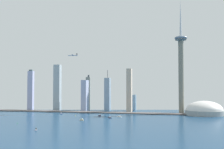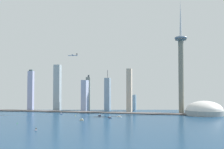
{
  "view_description": "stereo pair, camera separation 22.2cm",
  "coord_description": "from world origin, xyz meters",
  "px_view_note": "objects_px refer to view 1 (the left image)",
  "views": [
    {
      "loc": [
        223.56,
        -361.79,
        77.77
      ],
      "look_at": [
        5.78,
        504.34,
        116.76
      ],
      "focal_mm": 46.64,
      "sensor_mm": 36.0,
      "label": 1
    },
    {
      "loc": [
        223.78,
        -361.73,
        77.77
      ],
      "look_at": [
        5.78,
        504.34,
        116.76
      ],
      "focal_mm": 46.64,
      "sensor_mm": 36.0,
      "label": 2
    }
  ],
  "objects_px": {
    "boat_5": "(119,117)",
    "boat_0": "(36,130)",
    "boat_4": "(110,117)",
    "skyscraper_0": "(31,90)",
    "skyscraper_5": "(57,87)",
    "skyscraper_6": "(107,94)",
    "channel_buoy_2": "(75,115)",
    "channel_buoy_1": "(17,123)",
    "skyscraper_4": "(133,103)",
    "observation_tower": "(181,61)",
    "skyscraper_3": "(88,93)",
    "boat_2": "(82,120)",
    "stadium_dome": "(204,111)",
    "skyscraper_2": "(85,96)",
    "airplane": "(73,55)",
    "skyscraper_1": "(129,90)",
    "boat_1": "(61,114)",
    "boat_3": "(100,115)"
  },
  "relations": [
    {
      "from": "boat_0",
      "to": "boat_5",
      "type": "bearing_deg",
      "value": -48.2
    },
    {
      "from": "boat_5",
      "to": "boat_0",
      "type": "bearing_deg",
      "value": -107.49
    },
    {
      "from": "skyscraper_1",
      "to": "skyscraper_4",
      "type": "distance_m",
      "value": 68.95
    },
    {
      "from": "skyscraper_6",
      "to": "boat_5",
      "type": "xyz_separation_m",
      "value": [
        86.96,
        -206.83,
        -53.48
      ]
    },
    {
      "from": "boat_1",
      "to": "skyscraper_5",
      "type": "bearing_deg",
      "value": 167.73
    },
    {
      "from": "skyscraper_0",
      "to": "channel_buoy_1",
      "type": "bearing_deg",
      "value": -64.29
    },
    {
      "from": "boat_2",
      "to": "airplane",
      "type": "bearing_deg",
      "value": -58.12
    },
    {
      "from": "boat_2",
      "to": "boat_5",
      "type": "distance_m",
      "value": 116.51
    },
    {
      "from": "skyscraper_0",
      "to": "stadium_dome",
      "type": "bearing_deg",
      "value": -4.51
    },
    {
      "from": "observation_tower",
      "to": "boat_0",
      "type": "height_order",
      "value": "observation_tower"
    },
    {
      "from": "skyscraper_5",
      "to": "boat_4",
      "type": "relative_size",
      "value": 8.72
    },
    {
      "from": "skyscraper_2",
      "to": "skyscraper_3",
      "type": "distance_m",
      "value": 56.4
    },
    {
      "from": "skyscraper_0",
      "to": "skyscraper_5",
      "type": "relative_size",
      "value": 0.89
    },
    {
      "from": "stadium_dome",
      "to": "skyscraper_2",
      "type": "xyz_separation_m",
      "value": [
        -368.88,
        46.16,
        38.45
      ]
    },
    {
      "from": "boat_1",
      "to": "skyscraper_6",
      "type": "bearing_deg",
      "value": 108.85
    },
    {
      "from": "observation_tower",
      "to": "channel_buoy_1",
      "type": "xyz_separation_m",
      "value": [
        -336.58,
        -325.88,
        -153.77
      ]
    },
    {
      "from": "channel_buoy_1",
      "to": "channel_buoy_2",
      "type": "xyz_separation_m",
      "value": [
        56.33,
        192.38,
        0.4
      ]
    },
    {
      "from": "stadium_dome",
      "to": "skyscraper_4",
      "type": "height_order",
      "value": "skyscraper_4"
    },
    {
      "from": "observation_tower",
      "to": "skyscraper_1",
      "type": "xyz_separation_m",
      "value": [
        -160.62,
        26.62,
        -86.38
      ]
    },
    {
      "from": "boat_0",
      "to": "skyscraper_0",
      "type": "bearing_deg",
      "value": 2.45
    },
    {
      "from": "stadium_dome",
      "to": "skyscraper_3",
      "type": "bearing_deg",
      "value": 164.83
    },
    {
      "from": "stadium_dome",
      "to": "channel_buoy_2",
      "type": "xyz_separation_m",
      "value": [
        -342.83,
        -104.65,
        -10.67
      ]
    },
    {
      "from": "skyscraper_3",
      "to": "boat_5",
      "type": "height_order",
      "value": "skyscraper_3"
    },
    {
      "from": "observation_tower",
      "to": "stadium_dome",
      "type": "distance_m",
      "value": 158.47
    },
    {
      "from": "skyscraper_3",
      "to": "channel_buoy_2",
      "type": "xyz_separation_m",
      "value": [
        32.43,
        -206.38,
        -56.3
      ]
    },
    {
      "from": "skyscraper_0",
      "to": "skyscraper_5",
      "type": "height_order",
      "value": "skyscraper_5"
    },
    {
      "from": "boat_4",
      "to": "airplane",
      "type": "relative_size",
      "value": 0.58
    },
    {
      "from": "boat_2",
      "to": "channel_buoy_2",
      "type": "distance_m",
      "value": 114.64
    },
    {
      "from": "skyscraper_4",
      "to": "boat_3",
      "type": "distance_m",
      "value": 215.34
    },
    {
      "from": "boat_4",
      "to": "boat_1",
      "type": "bearing_deg",
      "value": -141.12
    },
    {
      "from": "skyscraper_4",
      "to": "channel_buoy_2",
      "type": "xyz_separation_m",
      "value": [
        -121.3,
        -214.83,
        -25.08
      ]
    },
    {
      "from": "skyscraper_6",
      "to": "channel_buoy_2",
      "type": "distance_m",
      "value": 210.69
    },
    {
      "from": "skyscraper_1",
      "to": "skyscraper_2",
      "type": "relative_size",
      "value": 1.35
    },
    {
      "from": "skyscraper_5",
      "to": "boat_2",
      "type": "relative_size",
      "value": 16.88
    },
    {
      "from": "boat_0",
      "to": "boat_4",
      "type": "height_order",
      "value": "boat_0"
    },
    {
      "from": "skyscraper_6",
      "to": "channel_buoy_2",
      "type": "height_order",
      "value": "skyscraper_6"
    },
    {
      "from": "skyscraper_4",
      "to": "skyscraper_6",
      "type": "bearing_deg",
      "value": -170.26
    },
    {
      "from": "observation_tower",
      "to": "skyscraper_6",
      "type": "distance_m",
      "value": 271.2
    },
    {
      "from": "skyscraper_2",
      "to": "skyscraper_4",
      "type": "bearing_deg",
      "value": 23.49
    },
    {
      "from": "observation_tower",
      "to": "boat_4",
      "type": "xyz_separation_m",
      "value": [
        -174.91,
        -165.24,
        -153.58
      ]
    },
    {
      "from": "boat_4",
      "to": "channel_buoy_1",
      "type": "relative_size",
      "value": 9.79
    },
    {
      "from": "boat_3",
      "to": "boat_5",
      "type": "height_order",
      "value": "boat_3"
    },
    {
      "from": "boat_5",
      "to": "skyscraper_4",
      "type": "bearing_deg",
      "value": 92.99
    },
    {
      "from": "skyscraper_3",
      "to": "skyscraper_2",
      "type": "bearing_deg",
      "value": -83.46
    },
    {
      "from": "observation_tower",
      "to": "boat_2",
      "type": "distance_m",
      "value": 358.74
    },
    {
      "from": "skyscraper_4",
      "to": "boat_4",
      "type": "height_order",
      "value": "skyscraper_4"
    },
    {
      "from": "stadium_dome",
      "to": "boat_0",
      "type": "relative_size",
      "value": 10.08
    },
    {
      "from": "boat_2",
      "to": "channel_buoy_2",
      "type": "relative_size",
      "value": 3.51
    },
    {
      "from": "boat_2",
      "to": "boat_4",
      "type": "height_order",
      "value": "boat_2"
    },
    {
      "from": "boat_5",
      "to": "airplane",
      "type": "height_order",
      "value": "airplane"
    }
  ]
}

